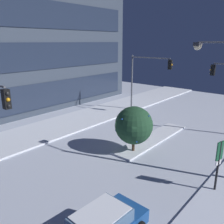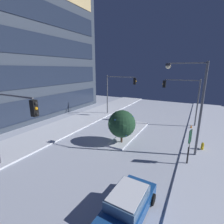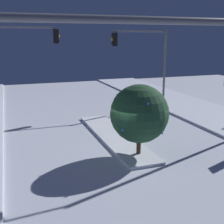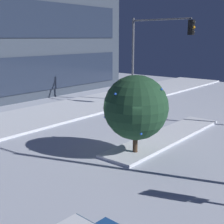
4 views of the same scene
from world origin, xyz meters
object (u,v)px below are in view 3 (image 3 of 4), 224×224
at_px(traffic_light_corner_near_right, 145,53).
at_px(traffic_light_corner_far_right, 16,53).
at_px(decorated_tree_median, 139,114).
at_px(construction_cone, 166,106).
at_px(traffic_light_corner_far_left, 71,136).

xyz_separation_m(traffic_light_corner_near_right, traffic_light_corner_far_right, (0.10, 9.87, 0.17)).
bearing_deg(traffic_light_corner_far_right, decorated_tree_median, -61.75).
bearing_deg(construction_cone, decorated_tree_median, 142.86).
xyz_separation_m(traffic_light_corner_near_right, decorated_tree_median, (-9.43, 4.75, -2.30)).
relative_size(traffic_light_corner_far_left, decorated_tree_median, 1.72).
bearing_deg(traffic_light_corner_far_left, decorated_tree_median, 59.03).
height_order(traffic_light_corner_near_right, decorated_tree_median, traffic_light_corner_near_right).
relative_size(traffic_light_corner_near_right, decorated_tree_median, 1.78).
bearing_deg(traffic_light_corner_far_right, construction_cone, -6.54).
bearing_deg(traffic_light_corner_far_left, traffic_light_corner_far_right, 90.39).
distance_m(traffic_light_corner_near_right, traffic_light_corner_far_left, 20.26).
bearing_deg(decorated_tree_median, construction_cone, -37.14).
xyz_separation_m(traffic_light_corner_near_right, construction_cone, (-1.20, -1.49, -4.19)).
height_order(traffic_light_corner_far_right, decorated_tree_median, traffic_light_corner_far_right).
relative_size(traffic_light_corner_far_left, traffic_light_corner_far_right, 0.93).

